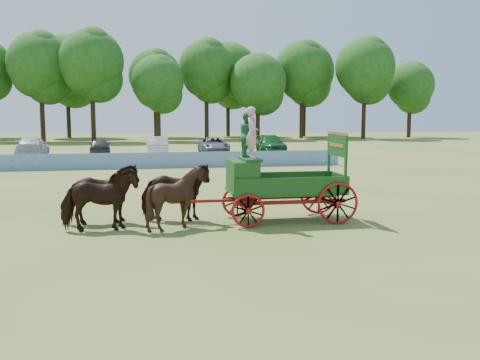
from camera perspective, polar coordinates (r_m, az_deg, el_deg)
name	(u,v)px	position (r m, az deg, el deg)	size (l,w,h in m)	color
ground	(197,220)	(18.34, -4.65, -4.31)	(160.00, 160.00, 0.00)	olive
horse_lead_left	(99,200)	(17.00, -14.78, -2.04)	(1.07, 2.34, 1.98)	black
horse_lead_right	(102,194)	(18.09, -14.54, -1.50)	(1.07, 2.34, 1.98)	black
horse_wheel_left	(178,197)	(17.00, -6.68, -1.85)	(1.60, 1.80, 1.98)	black
horse_wheel_right	(175,192)	(18.08, -6.93, -1.32)	(1.07, 2.34, 1.98)	black
farm_dray	(265,173)	(17.91, 2.64, 0.77)	(5.99, 2.00, 3.84)	#AA1B11
sponsor_banner	(153,160)	(36.02, -9.29, 2.08)	(26.00, 0.08, 1.05)	#1C519B
parked_cars	(91,147)	(48.15, -15.59, 3.45)	(38.52, 7.26, 1.65)	silver
treeline	(123,71)	(78.73, -12.33, 11.31)	(89.83, 23.40, 15.46)	#382314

